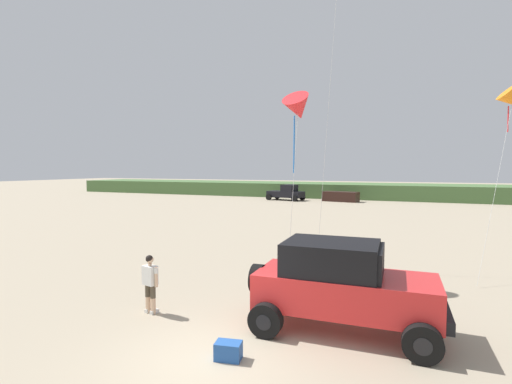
# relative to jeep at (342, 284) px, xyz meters

# --- Properties ---
(ground_plane) EXTENTS (220.00, 220.00, 0.00)m
(ground_plane) POSITION_rel_jeep_xyz_m (-2.35, -2.56, -1.20)
(ground_plane) COLOR tan
(dune_ridge) EXTENTS (90.00, 8.97, 1.91)m
(dune_ridge) POSITION_rel_jeep_xyz_m (-5.32, 44.30, -0.24)
(dune_ridge) COLOR #4C703D
(dune_ridge) RESTS_ON ground_plane
(jeep) EXTENTS (4.89, 2.50, 2.26)m
(jeep) POSITION_rel_jeep_xyz_m (0.00, 0.00, 0.00)
(jeep) COLOR red
(jeep) RESTS_ON ground_plane
(person_watching) EXTENTS (0.61, 0.37, 1.67)m
(person_watching) POSITION_rel_jeep_xyz_m (-5.21, -0.88, -0.26)
(person_watching) COLOR #DBB28E
(person_watching) RESTS_ON ground_plane
(cooler_box) EXTENTS (0.62, 0.45, 0.38)m
(cooler_box) POSITION_rel_jeep_xyz_m (-2.00, -2.39, -1.01)
(cooler_box) COLOR #23519E
(cooler_box) RESTS_ON ground_plane
(distant_pickup) EXTENTS (4.89, 3.23, 1.98)m
(distant_pickup) POSITION_rel_jeep_xyz_m (-13.06, 36.22, -0.26)
(distant_pickup) COLOR black
(distant_pickup) RESTS_ON ground_plane
(distant_sedan) EXTENTS (4.44, 2.46, 1.20)m
(distant_sedan) POSITION_rel_jeep_xyz_m (-6.40, 37.02, -0.60)
(distant_sedan) COLOR black
(distant_sedan) RESTS_ON ground_plane
(kite_blue_swept) EXTENTS (1.52, 3.76, 7.06)m
(kite_blue_swept) POSITION_rel_jeep_xyz_m (-2.42, 4.33, 5.12)
(kite_blue_swept) COLOR red
(kite_blue_swept) RESTS_ON ground_plane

